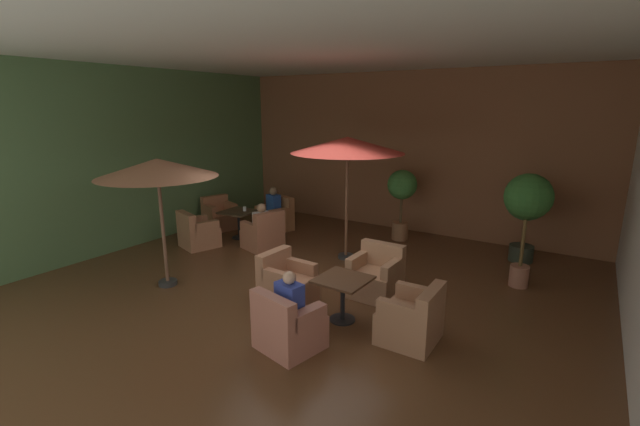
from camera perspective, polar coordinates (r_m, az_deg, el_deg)
name	(u,v)px	position (r m, az deg, el deg)	size (l,w,h in m)	color
ground_plane	(306,288)	(7.67, -1.83, -9.93)	(9.42, 8.98, 0.02)	brown
wall_back_brick	(406,153)	(11.03, 11.36, 7.86)	(9.42, 0.08, 3.94)	brown
wall_left_accent	(132,159)	(10.45, -23.72, 6.62)	(0.08, 8.98, 3.94)	#55794A
ceiling_slab	(304,48)	(7.06, -2.10, 21.03)	(9.42, 8.98, 0.06)	silver
cafe_table_front_left	(239,216)	(10.45, -10.74, -0.46)	(0.80, 0.80, 0.67)	black
armchair_front_left_north	(275,218)	(11.05, -5.94, -0.67)	(0.94, 0.95, 0.85)	#AA6D43
armchair_front_left_east	(219,217)	(11.41, -13.22, -0.47)	(0.90, 0.90, 0.83)	#AC6946
armchair_front_left_south	(198,234)	(10.06, -15.95, -2.64)	(0.93, 0.93, 0.83)	#B17451
armchair_front_left_west	(263,235)	(9.63, -7.52, -2.92)	(0.93, 0.92, 0.88)	#B16B4D
cafe_table_front_right	(343,288)	(6.39, 3.05, -9.90)	(0.75, 0.75, 0.67)	black
armchair_front_right_north	(412,320)	(6.07, 12.10, -13.71)	(0.73, 0.77, 0.81)	#A36D4E
armchair_front_right_east	(376,277)	(7.33, 7.40, -8.40)	(0.79, 0.76, 0.85)	#AD7856
armchair_front_right_south	(286,284)	(7.05, -4.48, -9.37)	(0.80, 0.74, 0.82)	#AD7253
armchair_front_right_west	(288,326)	(5.80, -4.27, -14.78)	(0.88, 0.86, 0.82)	#AF6755
patio_umbrella_tall_red	(347,146)	(8.56, 3.66, 8.90)	(2.26, 2.26, 2.52)	#2D2D2D
patio_umbrella_center_beige	(157,169)	(7.70, -20.79, 5.50)	(2.00, 2.00, 2.26)	#2D2D2D
potted_tree_left_corner	(402,192)	(10.21, 10.81, 2.73)	(0.69, 0.69, 1.67)	#A06945
potted_tree_mid_left	(527,206)	(9.51, 25.75, 0.88)	(0.85, 0.85, 1.72)	#31382B
potted_tree_mid_right	(528,203)	(8.07, 25.86, 1.19)	(0.79, 0.79, 2.01)	#A4654E
patron_blue_shirt	(262,219)	(9.57, -7.75, -0.80)	(0.33, 0.40, 0.63)	silver
patron_by_window	(289,297)	(5.64, -4.08, -11.09)	(0.40, 0.29, 0.62)	#2E3E9E
patron_with_friend	(274,202)	(10.92, -6.19, 1.46)	(0.38, 0.32, 0.71)	#254B9A
iced_drink_cup	(245,209)	(10.39, -9.99, 0.56)	(0.08, 0.08, 0.11)	white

